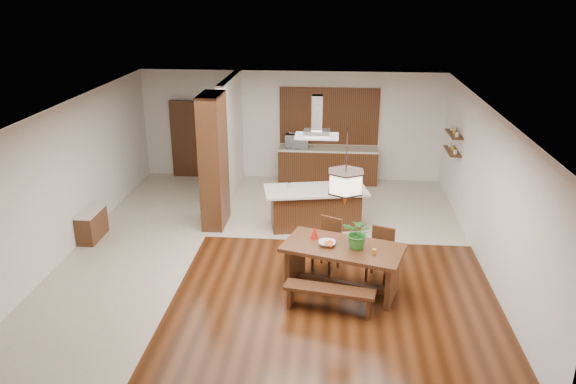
# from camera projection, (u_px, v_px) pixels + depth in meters

# --- Properties ---
(room_shell) EXTENTS (9.00, 9.04, 2.92)m
(room_shell) POSITION_uv_depth(u_px,v_px,m) (272.00, 151.00, 10.54)
(room_shell) COLOR black
(room_shell) RESTS_ON ground
(tile_hallway) EXTENTS (2.50, 9.00, 0.01)m
(tile_hallway) POSITION_uv_depth(u_px,v_px,m) (140.00, 244.00, 11.48)
(tile_hallway) COLOR beige
(tile_hallway) RESTS_ON ground
(tile_kitchen) EXTENTS (5.50, 4.00, 0.01)m
(tile_kitchen) POSITION_uv_depth(u_px,v_px,m) (336.00, 205.00, 13.49)
(tile_kitchen) COLOR beige
(tile_kitchen) RESTS_ON ground
(soffit_band) EXTENTS (8.00, 9.00, 0.02)m
(soffit_band) POSITION_uv_depth(u_px,v_px,m) (272.00, 108.00, 10.25)
(soffit_band) COLOR #3D1B0F
(soffit_band) RESTS_ON room_shell
(partition_pier) EXTENTS (0.45, 1.00, 2.90)m
(partition_pier) POSITION_uv_depth(u_px,v_px,m) (214.00, 161.00, 11.98)
(partition_pier) COLOR #321B0E
(partition_pier) RESTS_ON ground
(partition_stub) EXTENTS (0.18, 2.40, 2.90)m
(partition_stub) POSITION_uv_depth(u_px,v_px,m) (231.00, 136.00, 13.94)
(partition_stub) COLOR silver
(partition_stub) RESTS_ON ground
(hallway_console) EXTENTS (0.37, 0.88, 0.63)m
(hallway_console) POSITION_uv_depth(u_px,v_px,m) (92.00, 225.00, 11.64)
(hallway_console) COLOR #321B0E
(hallway_console) RESTS_ON ground
(hallway_doorway) EXTENTS (1.10, 0.20, 2.10)m
(hallway_doorway) POSITION_uv_depth(u_px,v_px,m) (192.00, 139.00, 15.21)
(hallway_doorway) COLOR #321B0E
(hallway_doorway) RESTS_ON ground
(rear_counter) EXTENTS (2.60, 0.62, 0.95)m
(rear_counter) POSITION_uv_depth(u_px,v_px,m) (328.00, 165.00, 14.93)
(rear_counter) COLOR #321B0E
(rear_counter) RESTS_ON ground
(kitchen_window) EXTENTS (2.60, 0.08, 1.50)m
(kitchen_window) POSITION_uv_depth(u_px,v_px,m) (329.00, 116.00, 14.73)
(kitchen_window) COLOR #9A632E
(kitchen_window) RESTS_ON room_shell
(shelf_lower) EXTENTS (0.26, 0.90, 0.04)m
(shelf_lower) POSITION_uv_depth(u_px,v_px,m) (452.00, 151.00, 12.88)
(shelf_lower) COLOR #321B0E
(shelf_lower) RESTS_ON room_shell
(shelf_upper) EXTENTS (0.26, 0.90, 0.04)m
(shelf_upper) POSITION_uv_depth(u_px,v_px,m) (454.00, 134.00, 12.74)
(shelf_upper) COLOR #321B0E
(shelf_upper) RESTS_ON room_shell
(dining_table) EXTENTS (2.21, 1.54, 0.84)m
(dining_table) POSITION_uv_depth(u_px,v_px,m) (343.00, 258.00, 9.59)
(dining_table) COLOR #321B0E
(dining_table) RESTS_ON ground
(dining_bench) EXTENTS (1.51, 0.57, 0.42)m
(dining_bench) POSITION_uv_depth(u_px,v_px,m) (329.00, 299.00, 9.10)
(dining_bench) COLOR #321B0E
(dining_bench) RESTS_ON ground
(dining_chair_left) EXTENTS (0.58, 0.58, 0.98)m
(dining_chair_left) POSITION_uv_depth(u_px,v_px,m) (326.00, 245.00, 10.34)
(dining_chair_left) COLOR #321B0E
(dining_chair_left) RESTS_ON ground
(dining_chair_right) EXTENTS (0.54, 0.54, 0.95)m
(dining_chair_right) POSITION_uv_depth(u_px,v_px,m) (379.00, 255.00, 10.00)
(dining_chair_right) COLOR #321B0E
(dining_chair_right) RESTS_ON ground
(pendant_lantern) EXTENTS (0.64, 0.64, 1.31)m
(pendant_lantern) POSITION_uv_depth(u_px,v_px,m) (346.00, 167.00, 9.02)
(pendant_lantern) COLOR beige
(pendant_lantern) RESTS_ON room_shell
(foliage_plant) EXTENTS (0.62, 0.59, 0.55)m
(foliage_plant) POSITION_uv_depth(u_px,v_px,m) (359.00, 233.00, 9.35)
(foliage_plant) COLOR #286D24
(foliage_plant) RESTS_ON dining_table
(fruit_bowl) EXTENTS (0.29, 0.29, 0.07)m
(fruit_bowl) POSITION_uv_depth(u_px,v_px,m) (327.00, 243.00, 9.54)
(fruit_bowl) COLOR beige
(fruit_bowl) RESTS_ON dining_table
(napkin_cone) EXTENTS (0.17, 0.17, 0.22)m
(napkin_cone) POSITION_uv_depth(u_px,v_px,m) (314.00, 233.00, 9.77)
(napkin_cone) COLOR #B3100C
(napkin_cone) RESTS_ON dining_table
(gold_ornament) EXTENTS (0.08, 0.08, 0.10)m
(gold_ornament) POSITION_uv_depth(u_px,v_px,m) (374.00, 252.00, 9.21)
(gold_ornament) COLOR gold
(gold_ornament) RESTS_ON dining_table
(kitchen_island) EXTENTS (2.32, 1.35, 0.90)m
(kitchen_island) POSITION_uv_depth(u_px,v_px,m) (315.00, 207.00, 12.16)
(kitchen_island) COLOR #321B0E
(kitchen_island) RESTS_ON ground
(range_hood) EXTENTS (0.90, 0.55, 0.87)m
(range_hood) POSITION_uv_depth(u_px,v_px,m) (317.00, 116.00, 11.47)
(range_hood) COLOR silver
(range_hood) RESTS_ON room_shell
(island_cup) EXTENTS (0.14, 0.14, 0.10)m
(island_cup) POSITION_uv_depth(u_px,v_px,m) (335.00, 188.00, 11.88)
(island_cup) COLOR silver
(island_cup) RESTS_ON kitchen_island
(microwave) EXTENTS (0.62, 0.43, 0.33)m
(microwave) POSITION_uv_depth(u_px,v_px,m) (297.00, 141.00, 14.76)
(microwave) COLOR silver
(microwave) RESTS_ON rear_counter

